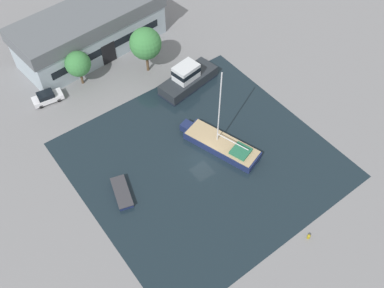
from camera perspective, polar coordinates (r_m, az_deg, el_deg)
ground_plane at (r=53.98m, az=1.39°, el=-2.10°), size 440.00×440.00×0.00m
water_canal at (r=53.98m, az=1.39°, el=-2.10°), size 29.82×29.00×0.01m
warehouse_building at (r=69.22m, az=-13.40°, el=14.53°), size 23.93×11.16×6.91m
quay_tree_near_building at (r=62.93m, az=-6.23°, el=13.16°), size 4.64×4.64×7.23m
quay_tree_by_water at (r=63.22m, az=-14.97°, el=10.29°), size 3.66×3.66×5.45m
parked_car at (r=63.54m, az=-18.75°, el=5.93°), size 4.39×2.34×1.62m
sailboat_moored at (r=54.81m, az=3.87°, el=-0.01°), size 6.03×11.35×12.37m
motor_cruiser at (r=62.22m, az=-0.58°, el=8.76°), size 9.57×4.85×3.82m
small_dinghy at (r=51.41m, az=-9.33°, el=-6.43°), size 2.95×4.88×0.66m
mooring_bollard at (r=49.60m, az=15.30°, el=-11.80°), size 0.37×0.37×0.66m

